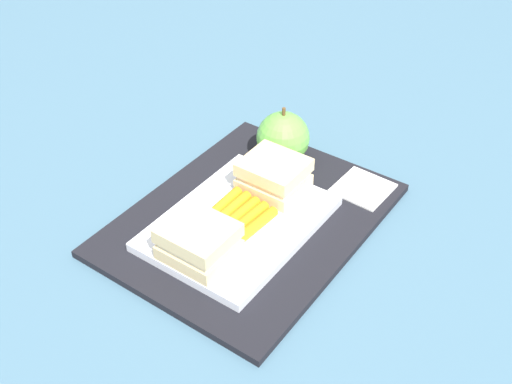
{
  "coord_description": "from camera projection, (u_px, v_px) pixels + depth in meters",
  "views": [
    {
      "loc": [
        -0.51,
        -0.37,
        0.55
      ],
      "look_at": [
        0.01,
        0.0,
        0.04
      ],
      "focal_mm": 44.95,
      "sensor_mm": 36.0,
      "label": 1
    }
  ],
  "objects": [
    {
      "name": "ground_plane",
      "position": [
        250.0,
        222.0,
        0.84
      ],
      "size": [
        2.4,
        2.4,
        0.0
      ],
      "primitive_type": "plane",
      "color": "#42667A"
    },
    {
      "name": "lunchbag_mat",
      "position": [
        250.0,
        219.0,
        0.83
      ],
      "size": [
        0.36,
        0.28,
        0.01
      ],
      "primitive_type": "cube",
      "color": "black",
      "rests_on": "ground_plane"
    },
    {
      "name": "food_tray",
      "position": [
        239.0,
        223.0,
        0.81
      ],
      "size": [
        0.23,
        0.17,
        0.01
      ],
      "primitive_type": "cube",
      "color": "white",
      "rests_on": "lunchbag_mat"
    },
    {
      "name": "sandwich_half_left",
      "position": [
        199.0,
        241.0,
        0.74
      ],
      "size": [
        0.07,
        0.08,
        0.04
      ],
      "color": "#DBC189",
      "rests_on": "food_tray"
    },
    {
      "name": "sandwich_half_right",
      "position": [
        274.0,
        175.0,
        0.84
      ],
      "size": [
        0.07,
        0.08,
        0.04
      ],
      "color": "#DBC189",
      "rests_on": "food_tray"
    },
    {
      "name": "carrot_sticks_bundle",
      "position": [
        239.0,
        215.0,
        0.8
      ],
      "size": [
        0.08,
        0.07,
        0.02
      ],
      "color": "orange",
      "rests_on": "food_tray"
    },
    {
      "name": "apple",
      "position": [
        283.0,
        138.0,
        0.91
      ],
      "size": [
        0.08,
        0.08,
        0.09
      ],
      "color": "#66B742",
      "rests_on": "lunchbag_mat"
    },
    {
      "name": "paper_napkin",
      "position": [
        363.0,
        188.0,
        0.87
      ],
      "size": [
        0.07,
        0.07,
        0.0
      ],
      "primitive_type": "cube",
      "rotation": [
        0.0,
        0.0,
        -0.04
      ],
      "color": "white",
      "rests_on": "lunchbag_mat"
    }
  ]
}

